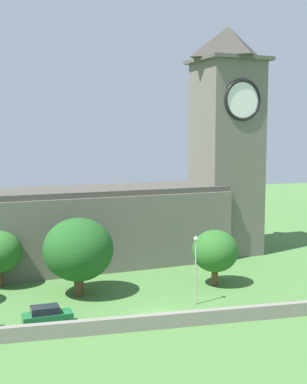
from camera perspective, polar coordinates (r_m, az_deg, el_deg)
The scene contains 7 objects.
ground_plane at distance 64.72m, azimuth -2.65°, elevation -8.94°, with size 200.00×200.00×0.00m, color #477538.
church at distance 70.98m, azimuth 0.93°, elevation 0.40°, with size 37.74×15.01×31.91m.
quay_barrier at distance 47.67m, azimuth 1.68°, elevation -13.85°, with size 45.64×0.70×1.30m, color gray.
car_green at distance 48.84m, azimuth -11.59°, elevation -13.13°, with size 4.57×2.46×1.83m.
streetlamp_west_mid at distance 52.62m, azimuth 4.65°, elevation -7.34°, with size 0.44×0.44×6.97m.
tree_by_tower at distance 55.75m, azimuth -8.23°, elevation -6.26°, with size 7.41×7.41×8.34m.
tree_churchyard at distance 59.46m, azimuth 6.75°, elevation -6.44°, with size 5.27×5.27×6.36m.
Camera 1 is at (-11.94, -46.24, 17.21)m, focal length 48.75 mm.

